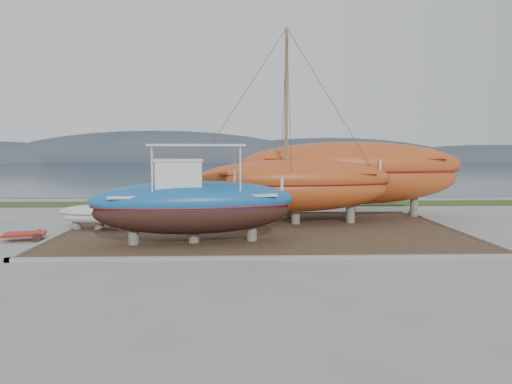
{
  "coord_description": "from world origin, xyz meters",
  "views": [
    {
      "loc": [
        -1.08,
        -19.3,
        3.92
      ],
      "look_at": [
        -0.31,
        4.0,
        1.88
      ],
      "focal_mm": 35.0,
      "sensor_mm": 36.0,
      "label": 1
    }
  ],
  "objects_px": {
    "blue_caique": "(193,194)",
    "red_trailer": "(25,237)",
    "white_dinghy": "(99,217)",
    "orange_bare_hull": "(352,181)",
    "orange_sailboat": "(296,128)"
  },
  "relations": [
    {
      "from": "orange_sailboat",
      "to": "red_trailer",
      "type": "distance_m",
      "value": 13.52
    },
    {
      "from": "orange_sailboat",
      "to": "orange_bare_hull",
      "type": "height_order",
      "value": "orange_sailboat"
    },
    {
      "from": "white_dinghy",
      "to": "orange_sailboat",
      "type": "bearing_deg",
      "value": 14.04
    },
    {
      "from": "white_dinghy",
      "to": "blue_caique",
      "type": "bearing_deg",
      "value": -30.31
    },
    {
      "from": "blue_caique",
      "to": "orange_sailboat",
      "type": "xyz_separation_m",
      "value": [
        4.75,
        4.93,
        2.89
      ]
    },
    {
      "from": "orange_bare_hull",
      "to": "red_trailer",
      "type": "height_order",
      "value": "orange_bare_hull"
    },
    {
      "from": "white_dinghy",
      "to": "orange_bare_hull",
      "type": "distance_m",
      "value": 13.62
    },
    {
      "from": "blue_caique",
      "to": "red_trailer",
      "type": "relative_size",
      "value": 3.41
    },
    {
      "from": "blue_caique",
      "to": "orange_bare_hull",
      "type": "relative_size",
      "value": 0.67
    },
    {
      "from": "white_dinghy",
      "to": "orange_sailboat",
      "type": "height_order",
      "value": "orange_sailboat"
    },
    {
      "from": "blue_caique",
      "to": "white_dinghy",
      "type": "relative_size",
      "value": 2.18
    },
    {
      "from": "blue_caique",
      "to": "orange_bare_hull",
      "type": "xyz_separation_m",
      "value": [
        8.16,
        7.27,
        0.04
      ]
    },
    {
      "from": "blue_caique",
      "to": "orange_sailboat",
      "type": "bearing_deg",
      "value": 38.15
    },
    {
      "from": "orange_bare_hull",
      "to": "red_trailer",
      "type": "xyz_separation_m",
      "value": [
        -15.42,
        -6.31,
        -1.94
      ]
    },
    {
      "from": "white_dinghy",
      "to": "orange_sailboat",
      "type": "xyz_separation_m",
      "value": [
        9.6,
        1.4,
        4.33
      ]
    }
  ]
}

